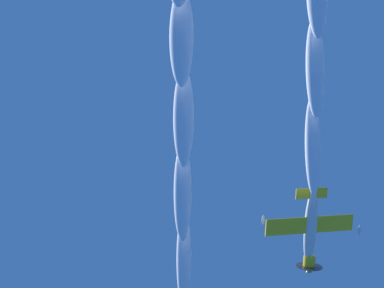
% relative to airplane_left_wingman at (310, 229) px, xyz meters
% --- Properties ---
extents(airplane_left_wingman, '(7.31, 7.42, 4.00)m').
position_rel_airplane_left_wingman_xyz_m(airplane_left_wingman, '(0.00, 0.00, 0.00)').
color(airplane_left_wingman, silver).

